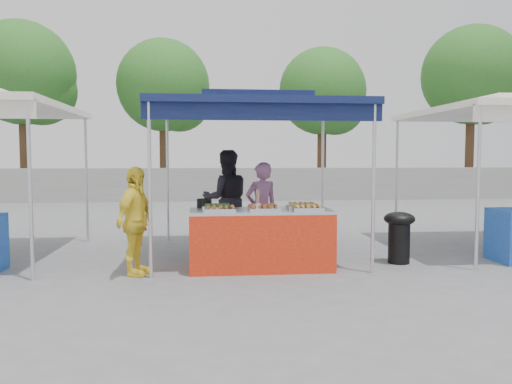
{
  "coord_description": "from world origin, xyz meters",
  "views": [
    {
      "loc": [
        -0.77,
        -7.08,
        1.59
      ],
      "look_at": [
        0.0,
        0.6,
        1.05
      ],
      "focal_mm": 35.0,
      "sensor_mm": 36.0,
      "label": 1
    }
  ],
  "objects": [
    {
      "name": "main_canopy",
      "position": [
        0.0,
        0.97,
        2.37
      ],
      "size": [
        3.2,
        3.2,
        2.57
      ],
      "color": "silver",
      "rests_on": "ground_plane"
    },
    {
      "name": "food_tray_fl",
      "position": [
        -0.58,
        -0.34,
        0.88
      ],
      "size": [
        0.42,
        0.3,
        0.07
      ],
      "color": "white",
      "rests_on": "vendor_table"
    },
    {
      "name": "food_tray_bm",
      "position": [
        0.05,
        0.0,
        0.88
      ],
      "size": [
        0.42,
        0.3,
        0.07
      ],
      "color": "white",
      "rests_on": "vendor_table"
    },
    {
      "name": "crate_stacked",
      "position": [
        0.16,
        0.5,
        0.43
      ],
      "size": [
        0.45,
        0.32,
        0.27
      ],
      "primitive_type": "cube",
      "color": "#1639B9",
      "rests_on": "crate_right"
    },
    {
      "name": "vendor_woman",
      "position": [
        0.11,
        0.79,
        0.75
      ],
      "size": [
        0.64,
        0.53,
        1.51
      ],
      "primitive_type": "imported",
      "rotation": [
        0.0,
        0.0,
        3.49
      ],
      "color": "#9C638E",
      "rests_on": "ground_plane"
    },
    {
      "name": "ground_plane",
      "position": [
        0.0,
        0.0,
        0.0
      ],
      "size": [
        80.0,
        80.0,
        0.0
      ],
      "primitive_type": "plane",
      "color": "slate"
    },
    {
      "name": "skewer_cup",
      "position": [
        -0.07,
        -0.4,
        0.91
      ],
      "size": [
        0.09,
        0.09,
        0.11
      ],
      "primitive_type": "cylinder",
      "color": "silver",
      "rests_on": "vendor_table"
    },
    {
      "name": "food_tray_bl",
      "position": [
        -0.61,
        0.0,
        0.88
      ],
      "size": [
        0.42,
        0.3,
        0.07
      ],
      "color": "white",
      "rests_on": "vendor_table"
    },
    {
      "name": "tree_0",
      "position": [
        -7.52,
        12.83,
        4.6
      ],
      "size": [
        3.91,
        3.91,
        6.72
      ],
      "color": "#4A301C",
      "rests_on": "ground_plane"
    },
    {
      "name": "food_tray_fm",
      "position": [
        0.02,
        -0.34,
        0.88
      ],
      "size": [
        0.42,
        0.3,
        0.07
      ],
      "color": "white",
      "rests_on": "vendor_table"
    },
    {
      "name": "food_tray_br",
      "position": [
        0.6,
        -0.02,
        0.88
      ],
      "size": [
        0.42,
        0.3,
        0.07
      ],
      "color": "white",
      "rests_on": "vendor_table"
    },
    {
      "name": "crate_right",
      "position": [
        0.16,
        0.5,
        0.15
      ],
      "size": [
        0.49,
        0.34,
        0.29
      ],
      "primitive_type": "cube",
      "color": "#1639B9",
      "rests_on": "ground_plane"
    },
    {
      "name": "crate_left",
      "position": [
        -0.38,
        0.65,
        0.14
      ],
      "size": [
        0.48,
        0.34,
        0.29
      ],
      "primitive_type": "cube",
      "color": "#1639B9",
      "rests_on": "ground_plane"
    },
    {
      "name": "tree_3",
      "position": [
        10.55,
        13.26,
        4.88
      ],
      "size": [
        4.14,
        4.14,
        7.12
      ],
      "color": "#4A301C",
      "rests_on": "ground_plane"
    },
    {
      "name": "tree_1",
      "position": [
        -2.28,
        13.09,
        4.26
      ],
      "size": [
        3.66,
        3.62,
        6.23
      ],
      "color": "#4A301C",
      "rests_on": "ground_plane"
    },
    {
      "name": "helper_man",
      "position": [
        -0.42,
        1.61,
        0.86
      ],
      "size": [
        0.9,
        0.73,
        1.72
      ],
      "primitive_type": "imported",
      "rotation": [
        0.0,
        0.0,
        3.25
      ],
      "color": "#222227",
      "rests_on": "ground_plane"
    },
    {
      "name": "customer_person",
      "position": [
        -1.72,
        -0.32,
        0.73
      ],
      "size": [
        0.63,
        0.93,
        1.47
      ],
      "primitive_type": "imported",
      "rotation": [
        0.0,
        0.0,
        1.22
      ],
      "color": "yellow",
      "rests_on": "ground_plane"
    },
    {
      "name": "wok_burner",
      "position": [
        2.11,
        0.08,
        0.46
      ],
      "size": [
        0.46,
        0.46,
        0.78
      ],
      "rotation": [
        0.0,
        0.0,
        0.16
      ],
      "color": "black",
      "rests_on": "ground_plane"
    },
    {
      "name": "vendor_table",
      "position": [
        0.0,
        -0.1,
        0.43
      ],
      "size": [
        2.0,
        0.8,
        0.85
      ],
      "color": "red",
      "rests_on": "ground_plane"
    },
    {
      "name": "cooking_pot",
      "position": [
        -0.8,
        0.26,
        0.91
      ],
      "size": [
        0.22,
        0.22,
        0.13
      ],
      "primitive_type": "cylinder",
      "color": "black",
      "rests_on": "vendor_table"
    },
    {
      "name": "food_tray_fr",
      "position": [
        0.62,
        -0.33,
        0.88
      ],
      "size": [
        0.42,
        0.3,
        0.07
      ],
      "color": "white",
      "rests_on": "vendor_table"
    },
    {
      "name": "tree_2",
      "position": [
        4.0,
        12.69,
        4.06
      ],
      "size": [
        3.52,
        3.46,
        5.94
      ],
      "color": "#4A301C",
      "rests_on": "ground_plane"
    },
    {
      "name": "back_wall",
      "position": [
        0.0,
        11.0,
        0.6
      ],
      "size": [
        40.0,
        0.25,
        1.2
      ],
      "primitive_type": "cube",
      "color": "gray",
      "rests_on": "ground_plane"
    }
  ]
}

